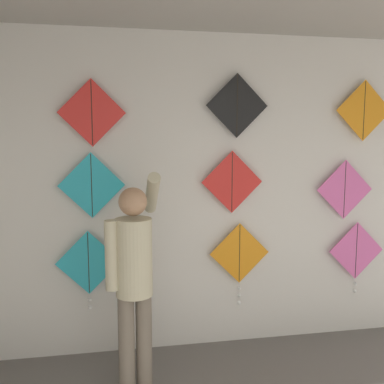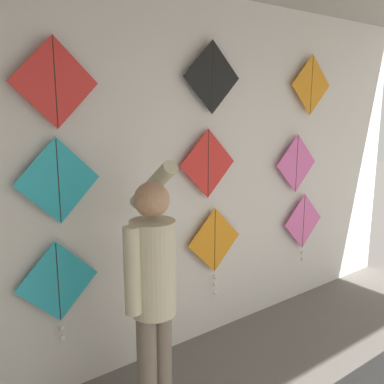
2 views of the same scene
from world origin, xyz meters
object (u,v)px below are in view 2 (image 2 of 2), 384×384
object	(u,v)px
kite_7	(212,77)
kite_8	(311,85)
kite_5	(297,164)
kite_2	(303,224)
kite_4	(208,164)
kite_3	(58,181)
kite_6	(55,82)
kite_1	(215,245)
kite_0	(58,285)
shopkeeper	(152,285)

from	to	relation	value
kite_7	kite_8	world-z (taller)	kite_7
kite_5	kite_2	bearing A→B (deg)	-0.26
kite_2	kite_4	size ratio (longest dim) A/B	1.25
kite_2	kite_4	world-z (taller)	kite_4
kite_3	kite_6	world-z (taller)	kite_6
kite_1	kite_6	size ratio (longest dim) A/B	1.38
kite_3	kite_6	size ratio (longest dim) A/B	1.00
kite_0	kite_4	distance (m)	1.44
kite_1	kite_3	world-z (taller)	kite_3
kite_3	kite_4	size ratio (longest dim) A/B	1.00
kite_4	kite_7	world-z (taller)	kite_7
kite_3	kite_7	distance (m)	1.42
kite_1	kite_2	distance (m)	1.16
kite_7	kite_8	size ratio (longest dim) A/B	1.00
shopkeeper	kite_6	xyz separation A→B (m)	(-0.30, 0.58, 1.17)
kite_1	kite_2	world-z (taller)	kite_1
shopkeeper	kite_5	size ratio (longest dim) A/B	2.99
kite_5	kite_7	distance (m)	1.29
kite_0	kite_3	bearing A→B (deg)	0.87
kite_1	kite_5	size ratio (longest dim) A/B	1.38
shopkeeper	kite_2	xyz separation A→B (m)	(2.13, 0.58, -0.13)
kite_0	kite_1	bearing A→B (deg)	-0.01
shopkeeper	kite_2	distance (m)	2.22
kite_5	kite_6	world-z (taller)	kite_6
kite_5	kite_8	xyz separation A→B (m)	(0.16, 0.00, 0.73)
kite_4	kite_6	size ratio (longest dim) A/B	1.00
kite_5	kite_6	size ratio (longest dim) A/B	1.00
shopkeeper	kite_4	xyz separation A→B (m)	(0.90, 0.58, 0.58)
kite_7	kite_0	bearing A→B (deg)	-179.97
kite_3	kite_5	world-z (taller)	kite_3
kite_2	kite_8	distance (m)	1.34
kite_3	kite_4	bearing A→B (deg)	0.00
kite_1	kite_7	size ratio (longest dim) A/B	1.38
kite_1	kite_5	distance (m)	1.17
shopkeeper	kite_6	size ratio (longest dim) A/B	2.99
kite_0	kite_5	xyz separation A→B (m)	(2.35, 0.00, 0.60)
shopkeeper	kite_1	xyz separation A→B (m)	(0.97, 0.58, -0.11)
kite_4	kite_8	size ratio (longest dim) A/B	1.00
kite_5	kite_8	world-z (taller)	kite_8
kite_1	kite_8	size ratio (longest dim) A/B	1.38
shopkeeper	kite_8	size ratio (longest dim) A/B	2.99
shopkeeper	kite_3	xyz separation A→B (m)	(-0.32, 0.58, 0.57)
kite_0	kite_6	size ratio (longest dim) A/B	1.25
kite_5	kite_3	bearing A→B (deg)	180.00
kite_0	kite_5	size ratio (longest dim) A/B	1.25
kite_3	kite_7	bearing A→B (deg)	0.00
kite_0	kite_1	size ratio (longest dim) A/B	0.91
kite_4	kite_8	bearing A→B (deg)	0.00
shopkeeper	kite_7	world-z (taller)	kite_7
kite_5	kite_1	bearing A→B (deg)	-179.94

